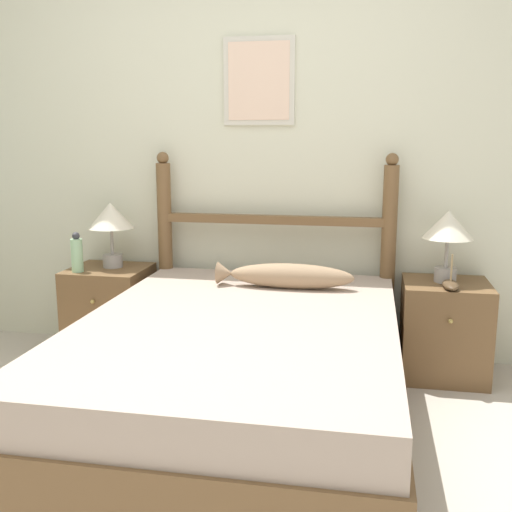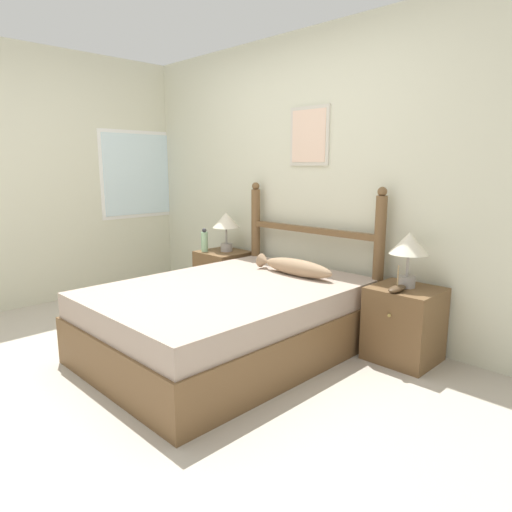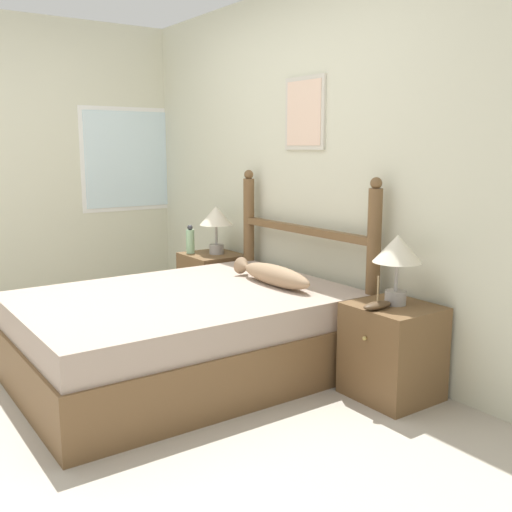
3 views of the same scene
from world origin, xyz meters
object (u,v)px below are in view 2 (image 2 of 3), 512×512
(bottle, at_px, (204,241))
(fish_pillow, at_px, (294,267))
(table_lamp_left, at_px, (226,222))
(nightstand_right, at_px, (404,324))
(nightstand_left, at_px, (223,277))
(model_boat, at_px, (397,288))
(table_lamp_right, at_px, (409,247))
(bed, at_px, (229,319))

(bottle, distance_m, fish_pillow, 1.26)
(table_lamp_left, height_order, bottle, table_lamp_left)
(nightstand_right, height_order, table_lamp_left, table_lamp_left)
(nightstand_right, bearing_deg, nightstand_left, 180.00)
(bottle, relative_size, model_boat, 1.21)
(nightstand_right, xyz_separation_m, table_lamp_right, (-0.01, 0.02, 0.57))
(nightstand_right, xyz_separation_m, table_lamp_left, (-1.98, 0.03, 0.57))
(bottle, bearing_deg, table_lamp_left, 47.53)
(nightstand_left, height_order, bottle, bottle)
(bed, bearing_deg, nightstand_left, 141.06)
(nightstand_right, distance_m, fish_pillow, 0.95)
(nightstand_left, xyz_separation_m, table_lamp_left, (0.02, 0.03, 0.57))
(table_lamp_right, height_order, fish_pillow, table_lamp_right)
(table_lamp_right, bearing_deg, nightstand_left, -179.50)
(bed, relative_size, table_lamp_left, 5.04)
(nightstand_right, bearing_deg, model_boat, -89.98)
(bed, height_order, model_boat, model_boat)
(nightstand_right, distance_m, table_lamp_right, 0.57)
(nightstand_right, relative_size, fish_pillow, 0.72)
(table_lamp_left, relative_size, model_boat, 2.01)
(bed, bearing_deg, table_lamp_left, 139.43)
(bed, bearing_deg, bottle, 149.15)
(bed, distance_m, fish_pillow, 0.70)
(table_lamp_right, relative_size, model_boat, 2.01)
(table_lamp_left, distance_m, fish_pillow, 1.16)
(nightstand_right, height_order, table_lamp_right, table_lamp_right)
(bed, xyz_separation_m, model_boat, (1.00, 0.67, 0.31))
(bed, distance_m, model_boat, 1.24)
(bed, xyz_separation_m, nightstand_left, (-1.00, 0.81, 0.01))
(table_lamp_right, distance_m, model_boat, 0.31)
(fish_pillow, bearing_deg, table_lamp_left, 167.77)
(bed, xyz_separation_m, fish_pillow, (0.13, 0.60, 0.33))
(nightstand_left, bearing_deg, nightstand_right, 0.00)
(model_boat, bearing_deg, bed, -146.20)
(table_lamp_left, bearing_deg, fish_pillow, -12.23)
(bed, relative_size, table_lamp_right, 5.04)
(bed, xyz_separation_m, table_lamp_left, (-0.98, 0.84, 0.58))
(fish_pillow, bearing_deg, bed, -102.16)
(model_boat, height_order, fish_pillow, model_boat)
(bottle, bearing_deg, nightstand_right, 3.57)
(nightstand_right, height_order, bottle, bottle)
(bed, distance_m, nightstand_left, 1.29)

